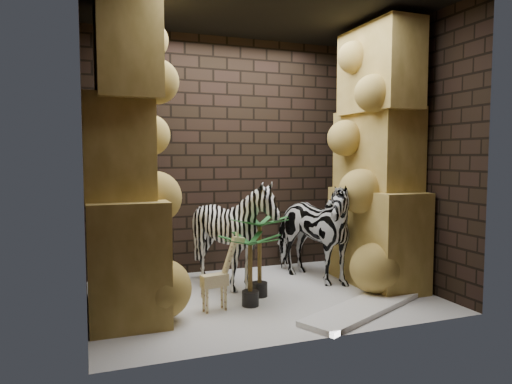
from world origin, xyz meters
name	(u,v)px	position (x,y,z in m)	size (l,w,h in m)	color
floor	(262,296)	(0.00, 0.00, 0.00)	(3.50, 3.50, 0.00)	silver
ceiling	(262,7)	(0.00, 0.00, 3.00)	(3.50, 3.50, 0.00)	black
wall_back	(227,155)	(0.00, 1.25, 1.50)	(3.50, 3.50, 0.00)	black
wall_front	(319,155)	(0.00, -1.25, 1.50)	(3.50, 3.50, 0.00)	black
wall_left	(83,155)	(-1.75, 0.00, 1.50)	(3.00, 3.00, 0.00)	black
wall_right	(402,155)	(1.75, 0.00, 1.50)	(3.00, 3.00, 0.00)	black
rock_pillar_left	(123,155)	(-1.40, 0.00, 1.50)	(0.68, 1.30, 3.00)	tan
rock_pillar_right	(378,155)	(1.42, 0.00, 1.50)	(0.58, 1.25, 3.00)	tan
zebra_right	(309,223)	(0.75, 0.39, 0.70)	(0.64, 1.18, 1.40)	white
zebra_left	(233,240)	(-0.21, 0.34, 0.56)	(0.99, 1.23, 1.12)	white
giraffe_toy	(214,272)	(-0.60, -0.28, 0.38)	(0.39, 0.13, 0.76)	beige
palm_front	(260,256)	(-0.02, 0.01, 0.43)	(0.36, 0.36, 0.87)	#194116
palm_back	(250,270)	(-0.22, -0.26, 0.36)	(0.36, 0.36, 0.73)	#194116
surfboard	(365,307)	(0.79, -0.75, 0.03)	(1.65, 0.40, 0.05)	white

